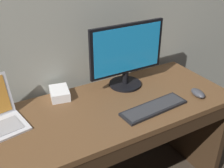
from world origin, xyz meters
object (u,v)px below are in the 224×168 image
Objects in this scene: computer_mouse at (198,93)px; external_drive_box at (60,93)px; external_monitor at (127,55)px; wired_keyboard at (154,108)px.

external_drive_box is at bearing 159.62° from computer_mouse.
computer_mouse is at bearing -28.52° from external_drive_box.
external_monitor is 4.55× the size of computer_mouse.
computer_mouse is at bearing -2.77° from wired_keyboard.
computer_mouse is (0.31, -0.33, -0.19)m from external_monitor.
computer_mouse is 0.73× the size of external_drive_box.
external_monitor reaches higher than wired_keyboard.
external_monitor is at bearing 141.70° from computer_mouse.
computer_mouse reaches higher than wired_keyboard.
external_monitor is 1.22× the size of wired_keyboard.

